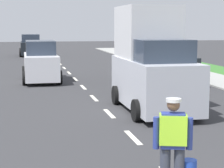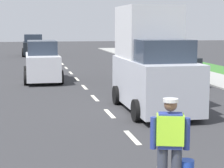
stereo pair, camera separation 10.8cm
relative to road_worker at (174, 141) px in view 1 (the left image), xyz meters
name	(u,v)px [view 1 (the left image)]	position (x,y,z in m)	size (l,w,h in m)	color
ground_plane	(69,72)	(0.25, 18.95, -0.93)	(96.00, 96.00, 0.00)	#333335
lane_center_line	(62,66)	(0.25, 23.15, -0.93)	(0.14, 46.40, 0.01)	silver
road_worker	(174,141)	(0.00, 0.00, 0.00)	(0.77, 0.40, 1.67)	#383D4C
delivery_truck	(152,63)	(1.81, 7.04, 0.68)	(2.16, 4.60, 3.54)	silver
car_oncoming_third	(31,46)	(-1.69, 33.46, 0.00)	(2.08, 3.91, 2.01)	black
car_parked_far	(167,64)	(4.53, 13.16, 0.04)	(1.95, 4.35, 2.10)	black
car_oncoming_second	(41,63)	(-1.56, 15.26, 0.04)	(1.90, 4.20, 2.08)	silver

